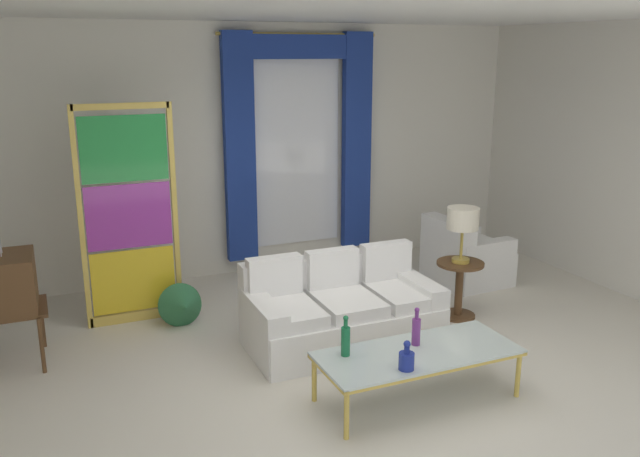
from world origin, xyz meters
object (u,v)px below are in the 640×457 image
object	(u,v)px
bottle_blue_decanter	(416,330)
armchair_white	(464,259)
couch_white_long	(339,311)
peacock_figurine	(182,307)
stained_glass_divider	(129,220)
round_side_table	(459,284)
bottle_amber_squat	(346,339)
vintage_tv	(5,286)
table_lamp_brass	(463,221)
bottle_crystal_tall	(407,359)
coffee_table	(418,355)

from	to	relation	value
bottle_blue_decanter	armchair_white	size ratio (longest dim) A/B	0.37
bottle_blue_decanter	couch_white_long	bearing A→B (deg)	97.45
peacock_figurine	stained_glass_divider	bearing A→B (deg)	136.61
armchair_white	round_side_table	bearing A→B (deg)	-127.85
bottle_amber_squat	vintage_tv	xyz separation A→B (m)	(-2.38, 1.78, 0.19)
couch_white_long	armchair_white	distance (m)	2.26
peacock_figurine	table_lamp_brass	bearing A→B (deg)	-17.72
bottle_blue_decanter	bottle_crystal_tall	world-z (taller)	bottle_blue_decanter
bottle_blue_decanter	stained_glass_divider	distance (m)	3.07
armchair_white	peacock_figurine	size ratio (longest dim) A/B	1.44
coffee_table	stained_glass_divider	xyz separation A→B (m)	(-1.79, 2.51, 0.68)
couch_white_long	bottle_amber_squat	bearing A→B (deg)	-112.91
bottle_amber_squat	round_side_table	bearing A→B (deg)	31.43
bottle_amber_squat	table_lamp_brass	world-z (taller)	table_lamp_brass
couch_white_long	vintage_tv	distance (m)	2.95
armchair_white	couch_white_long	bearing A→B (deg)	-155.82
peacock_figurine	armchair_white	bearing A→B (deg)	0.23
stained_glass_divider	round_side_table	distance (m)	3.38
couch_white_long	bottle_amber_squat	distance (m)	1.18
bottle_crystal_tall	bottle_amber_squat	bearing A→B (deg)	128.61
vintage_tv	table_lamp_brass	size ratio (longest dim) A/B	2.36
couch_white_long	bottle_blue_decanter	bearing A→B (deg)	-82.55
couch_white_long	stained_glass_divider	xyz separation A→B (m)	(-1.69, 1.29, 0.75)
armchair_white	table_lamp_brass	world-z (taller)	table_lamp_brass
vintage_tv	stained_glass_divider	bearing A→B (deg)	26.49
peacock_figurine	couch_white_long	bearing A→B (deg)	-35.19
table_lamp_brass	couch_white_long	bearing A→B (deg)	-177.69
coffee_table	round_side_table	xyz separation A→B (m)	(1.28, 1.28, -0.02)
vintage_tv	coffee_table	bearing A→B (deg)	-33.61
stained_glass_divider	round_side_table	xyz separation A→B (m)	(3.07, -1.23, -0.70)
couch_white_long	vintage_tv	world-z (taller)	vintage_tv
stained_glass_divider	table_lamp_brass	size ratio (longest dim) A/B	3.86
round_side_table	bottle_crystal_tall	bearing A→B (deg)	-135.31
vintage_tv	armchair_white	xyz separation A→B (m)	(4.88, 0.20, -0.44)
vintage_tv	armchair_white	world-z (taller)	vintage_tv
peacock_figurine	table_lamp_brass	distance (m)	2.92
vintage_tv	peacock_figurine	world-z (taller)	vintage_tv
round_side_table	stained_glass_divider	bearing A→B (deg)	158.18
stained_glass_divider	table_lamp_brass	bearing A→B (deg)	-21.82
coffee_table	round_side_table	distance (m)	1.81
peacock_figurine	round_side_table	size ratio (longest dim) A/B	1.01
coffee_table	vintage_tv	size ratio (longest dim) A/B	1.18
bottle_blue_decanter	vintage_tv	size ratio (longest dim) A/B	0.23
couch_white_long	bottle_crystal_tall	size ratio (longest dim) A/B	7.75
table_lamp_brass	stained_glass_divider	bearing A→B (deg)	158.18
bottle_blue_decanter	peacock_figurine	distance (m)	2.51
couch_white_long	peacock_figurine	xyz separation A→B (m)	(-1.29, 0.91, -0.08)
armchair_white	table_lamp_brass	bearing A→B (deg)	-127.85
bottle_crystal_tall	bottle_amber_squat	size ratio (longest dim) A/B	0.70
bottle_blue_decanter	bottle_amber_squat	bearing A→B (deg)	175.17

